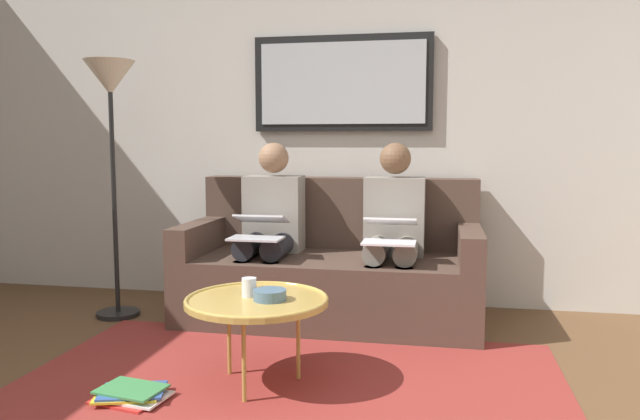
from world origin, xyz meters
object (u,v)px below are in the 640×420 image
person_right (270,224)px  standing_lamp (111,106)px  person_left (393,228)px  bowl (270,295)px  coffee_table (257,301)px  couch (332,269)px  magazine_stack (131,394)px  laptop_white (390,230)px  framed_mirror (342,83)px  laptop_silver (259,227)px  cup (249,287)px

person_right → standing_lamp: (0.99, 0.20, 0.76)m
person_left → person_right: same height
bowl → standing_lamp: (1.32, -0.97, 0.93)m
coffee_table → person_left: bearing=-115.4°
couch → magazine_stack: 1.65m
laptop_white → person_left: bearing=-90.0°
framed_mirror → laptop_silver: bearing=60.3°
laptop_silver → cup: bearing=103.6°
laptop_silver → standing_lamp: standing_lamp is taller
laptop_white → magazine_stack: size_ratio=0.97×
coffee_table → cup: 0.08m
couch → person_left: size_ratio=1.65×
framed_mirror → standing_lamp: bearing=25.2°
coffee_table → cup: size_ratio=7.46×
coffee_table → cup: (0.05, -0.03, 0.06)m
bowl → person_right: (0.32, -1.16, 0.17)m
magazine_stack → coffee_table: bearing=-150.9°
magazine_stack → bowl: bearing=-155.1°
laptop_white → cup: bearing=55.9°
coffee_table → person_right: (0.26, -1.15, 0.20)m
coffee_table → couch: bearing=-96.7°
coffee_table → laptop_silver: bearing=-74.1°
cup → laptop_white: (-0.59, -0.87, 0.16)m
framed_mirror → magazine_stack: (0.65, 1.89, -1.52)m
framed_mirror → person_right: 1.12m
bowl → laptop_silver: 0.99m
cup → magazine_stack: cup is taller
laptop_white → standing_lamp: (1.79, -0.05, 0.75)m
laptop_silver → couch: bearing=-141.9°
bowl → standing_lamp: bearing=-36.3°
couch → bowl: size_ratio=12.31×
couch → person_right: size_ratio=1.65×
laptop_silver → standing_lamp: (0.99, -0.05, 0.75)m
person_right → laptop_silver: 0.25m
bowl → magazine_stack: bearing=24.9°
person_left → magazine_stack: (1.05, 1.43, -0.58)m
magazine_stack → laptop_silver: bearing=-101.7°
coffee_table → standing_lamp: bearing=-37.3°
couch → framed_mirror: framed_mirror is taller
couch → cup: couch is taller
cup → framed_mirror: bearing=-96.9°
coffee_table → person_right: 1.19m
laptop_white → person_right: person_right is taller
framed_mirror → bowl: bearing=87.3°
couch → person_right: 0.50m
couch → framed_mirror: 1.30m
couch → standing_lamp: bearing=10.9°
cup → standing_lamp: standing_lamp is taller
cup → standing_lamp: size_ratio=0.05×
magazine_stack → standing_lamp: bearing=-58.8°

